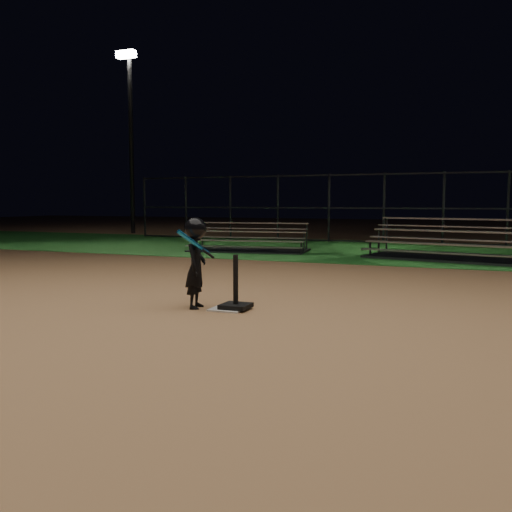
{
  "coord_description": "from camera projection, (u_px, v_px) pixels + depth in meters",
  "views": [
    {
      "loc": [
        3.15,
        -6.71,
        1.48
      ],
      "look_at": [
        0.0,
        1.0,
        0.65
      ],
      "focal_mm": 38.38,
      "sensor_mm": 36.0,
      "label": 1
    }
  ],
  "objects": [
    {
      "name": "ground",
      "position": [
        229.0,
        310.0,
        7.51
      ],
      "size": [
        80.0,
        80.0,
        0.0
      ],
      "primitive_type": "plane",
      "color": "#B17E50",
      "rests_on": "ground"
    },
    {
      "name": "light_pole_left",
      "position": [
        130.0,
        127.0,
        25.3
      ],
      "size": [
        0.9,
        0.53,
        8.3
      ],
      "color": "#2D2D30",
      "rests_on": "ground"
    },
    {
      "name": "bleacher_right",
      "position": [
        454.0,
        251.0,
        14.0
      ],
      "size": [
        4.62,
        2.95,
        1.05
      ],
      "rotation": [
        0.0,
        0.0,
        -0.22
      ],
      "color": "#B7B7BC",
      "rests_on": "ground"
    },
    {
      "name": "child_batter",
      "position": [
        196.0,
        260.0,
        7.57
      ],
      "size": [
        0.45,
        0.6,
        1.26
      ],
      "rotation": [
        0.0,
        0.0,
        1.78
      ],
      "color": "black",
      "rests_on": "ground"
    },
    {
      "name": "home_plate",
      "position": [
        229.0,
        309.0,
        7.51
      ],
      "size": [
        0.45,
        0.45,
        0.02
      ],
      "primitive_type": "cube",
      "color": "beige",
      "rests_on": "ground"
    },
    {
      "name": "bleacher_left",
      "position": [
        249.0,
        245.0,
        16.36
      ],
      "size": [
        3.66,
        2.15,
        0.85
      ],
      "rotation": [
        0.0,
        0.0,
        0.14
      ],
      "color": "silver",
      "rests_on": "ground"
    },
    {
      "name": "grass_strip",
      "position": [
        367.0,
        250.0,
        16.72
      ],
      "size": [
        60.0,
        8.0,
        0.01
      ],
      "primitive_type": "cube",
      "color": "#1E5E1F",
      "rests_on": "ground"
    },
    {
      "name": "batting_tee",
      "position": [
        236.0,
        299.0,
        7.48
      ],
      "size": [
        0.38,
        0.38,
        0.73
      ],
      "color": "black",
      "rests_on": "home_plate"
    },
    {
      "name": "backstop_fence",
      "position": [
        384.0,
        208.0,
        19.36
      ],
      "size": [
        20.08,
        0.08,
        2.5
      ],
      "color": "#38383D",
      "rests_on": "ground"
    }
  ]
}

